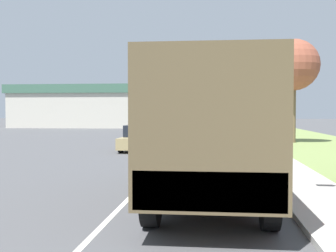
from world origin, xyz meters
The scene contains 12 objects.
ground_plane centered at (0.00, 40.00, 0.00)m, with size 180.00×180.00×0.00m, color #4C4C4F.
lane_centre_stripe centered at (0.00, 40.00, 0.00)m, with size 0.12×120.00×0.00m.
sidewalk_right centered at (4.50, 40.00, 0.06)m, with size 1.80×120.00×0.12m.
grass_strip_right centered at (8.90, 40.00, 0.01)m, with size 7.00×120.00×0.02m.
military_truck centered at (1.97, 9.15, 1.73)m, with size 2.42×7.55×3.14m.
car_nearest_ahead centered at (-1.84, 21.85, 0.63)m, with size 1.94×4.05×1.38m.
car_second_ahead centered at (-1.76, 35.07, 0.62)m, with size 1.85×4.44×1.35m.
car_third_ahead centered at (-1.85, 48.57, 0.65)m, with size 1.88×4.63×1.44m.
car_fourth_ahead centered at (2.07, 64.48, 0.70)m, with size 1.79×4.03×1.56m.
car_farthest_ahead centered at (-1.96, 75.04, 0.62)m, with size 1.80×4.54×1.35m.
tree_far_right centered at (7.37, 28.57, 5.22)m, with size 3.47×3.47×6.98m.
building_distant centered at (-15.95, 57.47, 2.85)m, with size 18.30×13.18×5.63m.
Camera 1 is at (2.04, -0.62, 2.10)m, focal length 45.00 mm.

